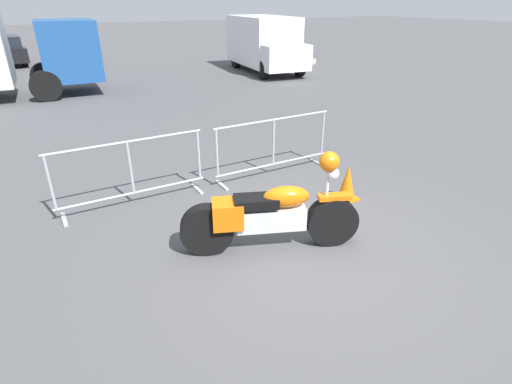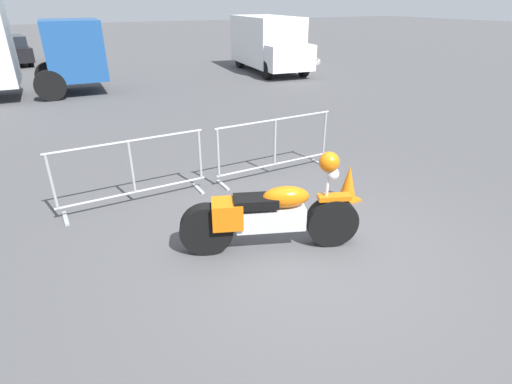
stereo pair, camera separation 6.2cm
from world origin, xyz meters
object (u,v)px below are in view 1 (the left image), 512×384
object	(u,v)px
motorcycle	(271,214)
delivery_van	(264,42)
crowd_barrier_far	(273,146)
crowd_barrier_near	(131,172)
parked_car_black	(3,50)
traffic_cone	(347,183)

from	to	relation	value
motorcycle	delivery_van	xyz separation A→B (m)	(7.00, 12.60, 0.74)
crowd_barrier_far	crowd_barrier_near	bearing A→B (deg)	180.00
motorcycle	parked_car_black	xyz separation A→B (m)	(-3.45, 20.46, 0.19)
crowd_barrier_far	motorcycle	bearing A→B (deg)	-121.34
crowd_barrier_far	delivery_van	distance (m)	11.96
motorcycle	parked_car_black	bearing A→B (deg)	120.31
crowd_barrier_far	delivery_van	bearing A→B (deg)	61.43
motorcycle	crowd_barrier_near	distance (m)	2.47
motorcycle	traffic_cone	xyz separation A→B (m)	(1.83, 0.65, -0.21)
delivery_van	traffic_cone	distance (m)	13.06
crowd_barrier_far	delivery_van	world-z (taller)	delivery_van
crowd_barrier_near	parked_car_black	size ratio (longest dim) A/B	0.56
motorcycle	parked_car_black	distance (m)	20.75
crowd_barrier_near	traffic_cone	distance (m)	3.45
motorcycle	crowd_barrier_near	xyz separation A→B (m)	(-1.29, 2.11, 0.05)
motorcycle	traffic_cone	world-z (taller)	motorcycle
crowd_barrier_near	crowd_barrier_far	world-z (taller)	same
crowd_barrier_near	traffic_cone	world-z (taller)	crowd_barrier_near
crowd_barrier_near	traffic_cone	bearing A→B (deg)	-25.18
delivery_van	parked_car_black	bearing A→B (deg)	-120.98
motorcycle	crowd_barrier_far	bearing A→B (deg)	79.41
motorcycle	delivery_van	size ratio (longest dim) A/B	0.43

